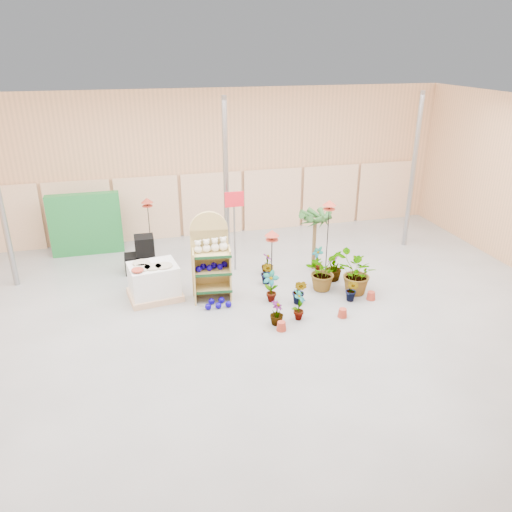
{
  "coord_description": "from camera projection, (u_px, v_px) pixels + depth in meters",
  "views": [
    {
      "loc": [
        -2.43,
        -9.11,
        5.67
      ],
      "look_at": [
        0.3,
        1.5,
        1.0
      ],
      "focal_mm": 35.0,
      "sensor_mm": 36.0,
      "label": 1
    }
  ],
  "objects": [
    {
      "name": "bird_table_back",
      "position": [
        147.0,
        202.0,
        14.09
      ],
      "size": [
        0.34,
        0.34,
        1.67
      ],
      "color": "black",
      "rests_on": "ground"
    },
    {
      "name": "bird_table_front",
      "position": [
        272.0,
        235.0,
        11.56
      ],
      "size": [
        0.34,
        0.34,
        1.71
      ],
      "color": "black",
      "rests_on": "ground"
    },
    {
      "name": "potted_plant_4",
      "position": [
        318.0,
        259.0,
        13.4
      ],
      "size": [
        0.35,
        0.42,
        0.69
      ],
      "primitive_type": "imported",
      "rotation": [
        0.0,
        0.0,
        5.05
      ],
      "color": "#234C1E",
      "rests_on": "ground"
    },
    {
      "name": "potted_plant_3",
      "position": [
        334.0,
        267.0,
        12.86
      ],
      "size": [
        0.54,
        0.54,
        0.73
      ],
      "primitive_type": "imported",
      "rotation": [
        0.0,
        0.0,
        4.28
      ],
      "color": "#234C1E",
      "rests_on": "ground"
    },
    {
      "name": "potted_plant_10",
      "position": [
        356.0,
        274.0,
        12.06
      ],
      "size": [
        1.26,
        1.2,
        1.09
      ],
      "primitive_type": "imported",
      "rotation": [
        0.0,
        0.0,
        3.61
      ],
      "color": "#234C1E",
      "rests_on": "ground"
    },
    {
      "name": "bird_table_right",
      "position": [
        329.0,
        206.0,
        12.43
      ],
      "size": [
        0.34,
        0.34,
        2.1
      ],
      "color": "black",
      "rests_on": "ground"
    },
    {
      "name": "gazing_balls_floor",
      "position": [
        218.0,
        304.0,
        11.65
      ],
      "size": [
        0.63,
        0.39,
        0.15
      ],
      "color": "#0A0082",
      "rests_on": "ground"
    },
    {
      "name": "potted_plant_1",
      "position": [
        300.0,
        291.0,
        11.68
      ],
      "size": [
        0.45,
        0.45,
        0.65
      ],
      "primitive_type": "imported",
      "rotation": [
        0.0,
        0.0,
        5.46
      ],
      "color": "#234C1E",
      "rests_on": "ground"
    },
    {
      "name": "teddy_bears",
      "position": [
        212.0,
        246.0,
        11.56
      ],
      "size": [
        0.79,
        0.21,
        0.34
      ],
      "color": "silver",
      "rests_on": "display_shelf"
    },
    {
      "name": "potted_plant_11",
      "position": [
        267.0,
        264.0,
        13.23
      ],
      "size": [
        0.34,
        0.34,
        0.58
      ],
      "primitive_type": "imported",
      "rotation": [
        0.0,
        0.0,
        1.63
      ],
      "color": "#234C1E",
      "rests_on": "ground"
    },
    {
      "name": "potted_plant_0",
      "position": [
        271.0,
        287.0,
        11.78
      ],
      "size": [
        0.49,
        0.46,
        0.77
      ],
      "primitive_type": "imported",
      "rotation": [
        0.0,
        0.0,
        5.68
      ],
      "color": "#234C1E",
      "rests_on": "ground"
    },
    {
      "name": "offer_sign",
      "position": [
        234.0,
        215.0,
        12.96
      ],
      "size": [
        0.5,
        0.08,
        2.2
      ],
      "color": "gray",
      "rests_on": "ground"
    },
    {
      "name": "potted_plant_7",
      "position": [
        277.0,
        313.0,
        10.85
      ],
      "size": [
        0.43,
        0.43,
        0.55
      ],
      "primitive_type": "imported",
      "rotation": [
        0.0,
        0.0,
        0.92
      ],
      "color": "#234C1E",
      "rests_on": "ground"
    },
    {
      "name": "potted_plant_2",
      "position": [
        322.0,
        271.0,
        12.35
      ],
      "size": [
        1.15,
        1.15,
        0.97
      ],
      "primitive_type": "imported",
      "rotation": [
        0.0,
        0.0,
        0.79
      ],
      "color": "#234C1E",
      "rests_on": "ground"
    },
    {
      "name": "room",
      "position": [
        249.0,
        216.0,
        10.84
      ],
      "size": [
        15.2,
        12.1,
        4.7
      ],
      "color": "slate",
      "rests_on": "ground"
    },
    {
      "name": "pallet_stack",
      "position": [
        154.0,
        282.0,
        11.93
      ],
      "size": [
        1.35,
        1.18,
        0.9
      ],
      "rotation": [
        0.0,
        0.0,
        0.15
      ],
      "color": "tan",
      "rests_on": "ground"
    },
    {
      "name": "display_shelf",
      "position": [
        211.0,
        259.0,
        11.79
      ],
      "size": [
        0.95,
        0.66,
        2.13
      ],
      "rotation": [
        0.0,
        0.0,
        -0.12
      ],
      "color": "tan",
      "rests_on": "ground"
    },
    {
      "name": "potted_plant_8",
      "position": [
        299.0,
        305.0,
        10.99
      ],
      "size": [
        0.44,
        0.47,
        0.74
      ],
      "primitive_type": "imported",
      "rotation": [
        0.0,
        0.0,
        1.0
      ],
      "color": "#234C1E",
      "rests_on": "ground"
    },
    {
      "name": "potted_plant_5",
      "position": [
        267.0,
        273.0,
        12.67
      ],
      "size": [
        0.43,
        0.44,
        0.62
      ],
      "primitive_type": "imported",
      "rotation": [
        0.0,
        0.0,
        5.4
      ],
      "color": "#234C1E",
      "rests_on": "ground"
    },
    {
      "name": "trellis_stock",
      "position": [
        86.0,
        224.0,
        14.31
      ],
      "size": [
        2.0,
        0.3,
        1.8
      ],
      "primitive_type": "cube",
      "color": "#1A6A2C",
      "rests_on": "ground"
    },
    {
      "name": "gazing_balls_shelf",
      "position": [
        212.0,
        267.0,
        11.74
      ],
      "size": [
        0.78,
        0.27,
        0.15
      ],
      "color": "#0A0082",
      "rests_on": "display_shelf"
    },
    {
      "name": "potted_plant_9",
      "position": [
        352.0,
        290.0,
        11.82
      ],
      "size": [
        0.38,
        0.4,
        0.57
      ],
      "primitive_type": "imported",
      "rotation": [
        0.0,
        0.0,
        5.22
      ],
      "color": "#234C1E",
      "rests_on": "ground"
    },
    {
      "name": "palm",
      "position": [
        315.0,
        217.0,
        13.1
      ],
      "size": [
        0.7,
        0.7,
        1.73
      ],
      "color": "brown",
      "rests_on": "ground"
    },
    {
      "name": "charcoal_planters",
      "position": [
        142.0,
        257.0,
        13.33
      ],
      "size": [
        0.8,
        0.5,
        1.0
      ],
      "color": "black",
      "rests_on": "ground"
    }
  ]
}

